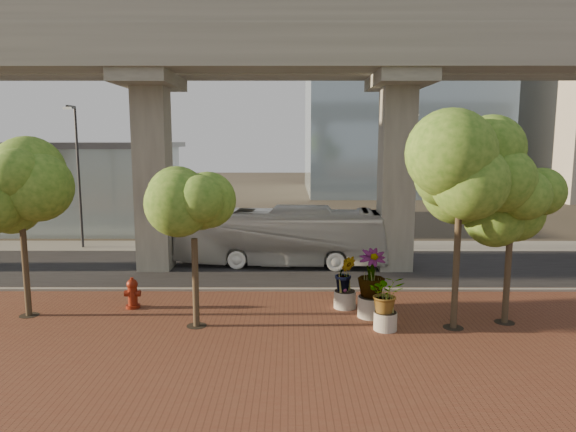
{
  "coord_description": "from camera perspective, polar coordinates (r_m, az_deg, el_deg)",
  "views": [
    {
      "loc": [
        0.73,
        -23.32,
        6.47
      ],
      "look_at": [
        0.66,
        0.5,
        2.94
      ],
      "focal_mm": 32.0,
      "sensor_mm": 36.0,
      "label": 1
    }
  ],
  "objects": [
    {
      "name": "brick_plaza",
      "position": [
        16.63,
        -2.44,
        -14.35
      ],
      "size": [
        70.0,
        13.0,
        0.06
      ],
      "primitive_type": "cube",
      "color": "brown",
      "rests_on": "ground"
    },
    {
      "name": "transit_bus",
      "position": [
        26.59,
        -0.84,
        -2.31
      ],
      "size": [
        11.01,
        3.44,
        3.02
      ],
      "primitive_type": "imported",
      "rotation": [
        0.0,
        0.0,
        1.49
      ],
      "color": "silver",
      "rests_on": "ground"
    },
    {
      "name": "planter_left",
      "position": [
        19.87,
        6.36,
        -6.65
      ],
      "size": [
        1.88,
        1.88,
        2.06
      ],
      "color": "#ADA69C",
      "rests_on": "ground"
    },
    {
      "name": "far_sidewalk",
      "position": [
        31.49,
        -1.17,
        -3.36
      ],
      "size": [
        90.0,
        3.0,
        0.06
      ],
      "primitive_type": "cube",
      "color": "gray",
      "rests_on": "ground"
    },
    {
      "name": "streetlamp_west",
      "position": [
        32.78,
        -22.35,
        5.05
      ],
      "size": [
        0.42,
        1.21,
        8.38
      ],
      "color": "#2C2C31",
      "rests_on": "ground"
    },
    {
      "name": "streetlamp_east",
      "position": [
        30.79,
        13.34,
        4.84
      ],
      "size": [
        0.4,
        1.16,
        7.98
      ],
      "color": "#2C2B30",
      "rests_on": "ground"
    },
    {
      "name": "station_pavilion",
      "position": [
        44.57,
        -27.61,
        3.29
      ],
      "size": [
        23.0,
        13.0,
        6.3
      ],
      "color": "silver",
      "rests_on": "ground"
    },
    {
      "name": "transit_viaduct",
      "position": [
        25.34,
        -1.51,
        10.28
      ],
      "size": [
        72.0,
        5.6,
        12.4
      ],
      "color": "gray",
      "rests_on": "ground"
    },
    {
      "name": "curb_strip",
      "position": [
        22.27,
        -1.74,
        -8.24
      ],
      "size": [
        70.0,
        0.25,
        0.16
      ],
      "primitive_type": "cube",
      "color": "gray",
      "rests_on": "ground"
    },
    {
      "name": "street_tree_far_east",
      "position": [
        19.18,
        23.63,
        1.25
      ],
      "size": [
        3.55,
        3.55,
        5.88
      ],
      "color": "#4B3C2B",
      "rests_on": "ground"
    },
    {
      "name": "asphalt_road",
      "position": [
        26.14,
        -1.45,
        -5.85
      ],
      "size": [
        90.0,
        8.0,
        0.04
      ],
      "primitive_type": "cube",
      "color": "black",
      "rests_on": "ground"
    },
    {
      "name": "planter_right",
      "position": [
        18.95,
        9.26,
        -6.64
      ],
      "size": [
        2.34,
        2.34,
        2.5
      ],
      "color": "#A09990",
      "rests_on": "ground"
    },
    {
      "name": "planter_front",
      "position": [
        17.85,
        10.83,
        -8.76
      ],
      "size": [
        1.76,
        1.76,
        1.94
      ],
      "color": "#ABA79A",
      "rests_on": "ground"
    },
    {
      "name": "street_tree_near_east",
      "position": [
        17.9,
        18.64,
        4.27
      ],
      "size": [
        4.38,
        4.38,
        7.26
      ],
      "color": "#4B3C2B",
      "rests_on": "ground"
    },
    {
      "name": "street_tree_far_west",
      "position": [
        20.61,
        -27.65,
        2.42
      ],
      "size": [
        4.03,
        4.03,
        6.45
      ],
      "color": "#4B3C2B",
      "rests_on": "ground"
    },
    {
      "name": "street_tree_near_west",
      "position": [
        17.54,
        -10.46,
        0.84
      ],
      "size": [
        3.6,
        3.6,
        5.79
      ],
      "color": "#4B3C2B",
      "rests_on": "ground"
    },
    {
      "name": "ground",
      "position": [
        24.21,
        -1.58,
        -7.06
      ],
      "size": [
        160.0,
        160.0,
        0.0
      ],
      "primitive_type": "plane",
      "color": "#353127",
      "rests_on": "ground"
    },
    {
      "name": "fire_hydrant",
      "position": [
        20.81,
        -16.89,
        -8.21
      ],
      "size": [
        0.6,
        0.54,
        1.2
      ],
      "color": "maroon",
      "rests_on": "ground"
    }
  ]
}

